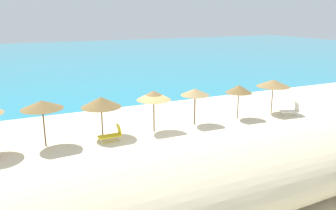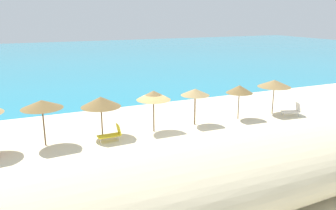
% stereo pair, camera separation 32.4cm
% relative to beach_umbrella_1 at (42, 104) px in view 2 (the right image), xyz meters
% --- Properties ---
extents(ground_plane, '(160.00, 160.00, 0.00)m').
position_rel_beach_umbrella_1_xyz_m(ground_plane, '(6.83, -0.80, -2.54)').
color(ground_plane, beige).
extents(sea_water, '(160.00, 73.13, 0.01)m').
position_rel_beach_umbrella_1_xyz_m(sea_water, '(6.83, 43.11, -2.53)').
color(sea_water, teal).
rests_on(sea_water, ground_plane).
extents(dune_ridge, '(37.06, 6.19, 2.93)m').
position_rel_beach_umbrella_1_xyz_m(dune_ridge, '(4.96, -9.92, -1.07)').
color(dune_ridge, beige).
rests_on(dune_ridge, ground_plane).
extents(beach_umbrella_1, '(2.42, 2.42, 2.80)m').
position_rel_beach_umbrella_1_xyz_m(beach_umbrella_1, '(0.00, 0.00, 0.00)').
color(beach_umbrella_1, brown).
rests_on(beach_umbrella_1, ground_plane).
extents(beach_umbrella_2, '(2.51, 2.51, 2.62)m').
position_rel_beach_umbrella_1_xyz_m(beach_umbrella_2, '(3.48, 0.16, -0.25)').
color(beach_umbrella_2, brown).
rests_on(beach_umbrella_2, ground_plane).
extents(beach_umbrella_3, '(2.25, 2.25, 2.79)m').
position_rel_beach_umbrella_1_xyz_m(beach_umbrella_3, '(6.85, -0.29, -0.06)').
color(beach_umbrella_3, brown).
rests_on(beach_umbrella_3, ground_plane).
extents(beach_umbrella_4, '(2.01, 2.01, 2.60)m').
position_rel_beach_umbrella_1_xyz_m(beach_umbrella_4, '(10.04, -0.09, -0.19)').
color(beach_umbrella_4, brown).
rests_on(beach_umbrella_4, ground_plane).
extents(beach_umbrella_5, '(1.96, 1.96, 2.56)m').
position_rel_beach_umbrella_1_xyz_m(beach_umbrella_5, '(13.65, -0.21, -0.27)').
color(beach_umbrella_5, brown).
rests_on(beach_umbrella_5, ground_plane).
extents(beach_umbrella_6, '(2.54, 2.54, 2.69)m').
position_rel_beach_umbrella_1_xyz_m(beach_umbrella_6, '(16.95, -0.13, -0.12)').
color(beach_umbrella_6, brown).
rests_on(beach_umbrella_6, ground_plane).
extents(lounge_chair_0, '(1.47, 1.03, 1.03)m').
position_rel_beach_umbrella_1_xyz_m(lounge_chair_0, '(17.92, -1.28, -2.10)').
color(lounge_chair_0, white).
rests_on(lounge_chair_0, ground_plane).
extents(lounge_chair_2, '(1.44, 0.64, 1.03)m').
position_rel_beach_umbrella_1_xyz_m(lounge_chair_2, '(3.81, -0.90, -2.08)').
color(lounge_chair_2, yellow).
rests_on(lounge_chair_2, ground_plane).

